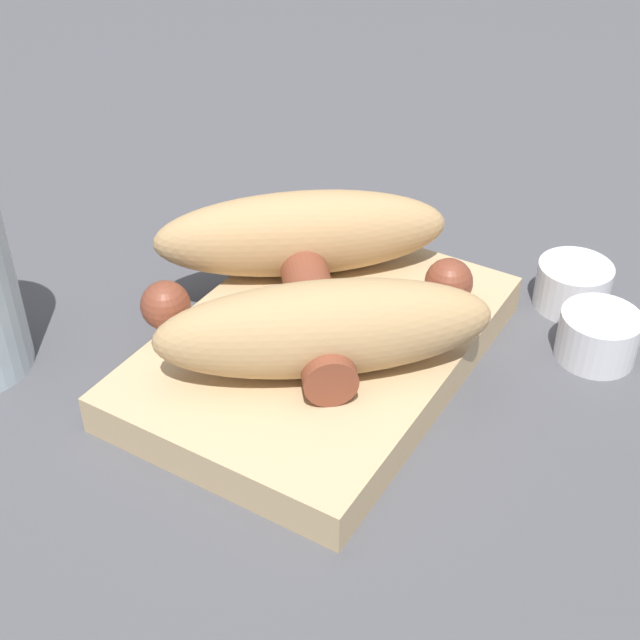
{
  "coord_description": "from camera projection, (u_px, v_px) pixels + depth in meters",
  "views": [
    {
      "loc": [
        -0.37,
        -0.22,
        0.36
      ],
      "look_at": [
        0.0,
        0.0,
        0.04
      ],
      "focal_mm": 50.0,
      "sensor_mm": 36.0,
      "label": 1
    }
  ],
  "objects": [
    {
      "name": "pickled_veggies",
      "position": [
        315.0,
        240.0,
        0.63
      ],
      "size": [
        0.05,
        0.04,
        0.01
      ],
      "color": "orange",
      "rests_on": "food_tray"
    },
    {
      "name": "ground_plane",
      "position": [
        320.0,
        365.0,
        0.56
      ],
      "size": [
        3.0,
        3.0,
        0.0
      ],
      "primitive_type": "plane",
      "color": "#4C4C51"
    },
    {
      "name": "bread_roll",
      "position": [
        312.0,
        277.0,
        0.54
      ],
      "size": [
        0.24,
        0.25,
        0.06
      ],
      "color": "tan",
      "rests_on": "food_tray"
    },
    {
      "name": "condiment_cup_far",
      "position": [
        572.0,
        288.0,
        0.61
      ],
      "size": [
        0.05,
        0.05,
        0.03
      ],
      "color": "white",
      "rests_on": "ground_plane"
    },
    {
      "name": "sausage",
      "position": [
        310.0,
        293.0,
        0.55
      ],
      "size": [
        0.16,
        0.17,
        0.03
      ],
      "color": "brown",
      "rests_on": "food_tray"
    },
    {
      "name": "condiment_cup_near",
      "position": [
        597.0,
        338.0,
        0.56
      ],
      "size": [
        0.05,
        0.05,
        0.03
      ],
      "color": "white",
      "rests_on": "ground_plane"
    },
    {
      "name": "food_tray",
      "position": [
        320.0,
        349.0,
        0.55
      ],
      "size": [
        0.24,
        0.17,
        0.03
      ],
      "color": "tan",
      "rests_on": "ground_plane"
    }
  ]
}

